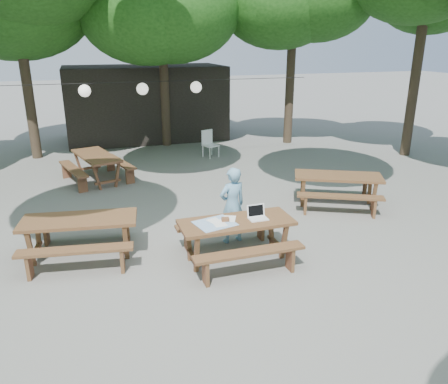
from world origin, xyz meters
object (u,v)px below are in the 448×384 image
at_px(main_picnic_table, 236,240).
at_px(plastic_chair, 210,149).
at_px(picnic_table_nw, 81,237).
at_px(woman, 232,205).

height_order(main_picnic_table, plastic_chair, plastic_chair).
relative_size(picnic_table_nw, woman, 1.41).
bearing_deg(plastic_chair, main_picnic_table, -124.94).
relative_size(main_picnic_table, picnic_table_nw, 0.94).
bearing_deg(main_picnic_table, plastic_chair, 77.24).
height_order(picnic_table_nw, plastic_chair, plastic_chair).
xyz_separation_m(picnic_table_nw, plastic_chair, (4.24, 6.16, -0.13)).
height_order(picnic_table_nw, woman, woman).
distance_m(main_picnic_table, woman, 0.84).
bearing_deg(plastic_chair, picnic_table_nw, -146.68).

